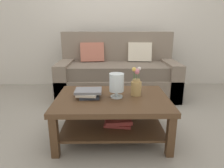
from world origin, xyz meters
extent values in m
plane|color=gray|center=(0.00, 0.00, 0.00)|extent=(10.00, 10.00, 0.00)
cube|color=beige|center=(0.00, 1.65, 1.35)|extent=(6.40, 0.12, 2.70)
cube|color=#7A6B5B|center=(0.08, 0.89, 0.18)|extent=(1.94, 0.90, 0.36)
cube|color=#6E6052|center=(0.08, 0.86, 0.46)|extent=(1.70, 0.74, 0.20)
cube|color=#7A6B5B|center=(0.08, 1.24, 0.71)|extent=(1.94, 0.20, 0.70)
cube|color=#7A6B5B|center=(-0.79, 0.89, 0.30)|extent=(0.20, 0.90, 0.60)
cube|color=#7A6B5B|center=(0.95, 0.89, 0.30)|extent=(0.20, 0.90, 0.60)
cube|color=#B26651|center=(-0.36, 1.10, 0.72)|extent=(0.42, 0.23, 0.34)
cube|color=beige|center=(0.46, 1.10, 0.72)|extent=(0.41, 0.22, 0.34)
cube|color=#4C331E|center=(-0.04, -0.43, 0.43)|extent=(1.16, 0.82, 0.05)
cube|color=#4C331E|center=(-0.56, -0.78, 0.20)|extent=(0.07, 0.07, 0.40)
cube|color=#4C331E|center=(0.49, -0.78, 0.20)|extent=(0.07, 0.07, 0.40)
cube|color=#4C331E|center=(-0.56, -0.07, 0.20)|extent=(0.07, 0.07, 0.40)
cube|color=#4C331E|center=(0.49, -0.07, 0.20)|extent=(0.07, 0.07, 0.40)
cube|color=#4C331E|center=(-0.04, -0.43, 0.14)|extent=(1.04, 0.70, 0.02)
cube|color=#993833|center=(0.03, -0.45, 0.16)|extent=(0.31, 0.24, 0.03)
cube|color=#993833|center=(0.03, -0.44, 0.20)|extent=(0.30, 0.23, 0.04)
cube|color=#2D333D|center=(-0.27, -0.41, 0.47)|extent=(0.21, 0.21, 0.03)
cube|color=beige|center=(-0.29, -0.43, 0.50)|extent=(0.22, 0.22, 0.03)
cube|color=slate|center=(-0.28, -0.42, 0.52)|extent=(0.27, 0.21, 0.03)
cylinder|color=silver|center=(0.01, -0.42, 0.46)|extent=(0.13, 0.13, 0.02)
cylinder|color=silver|center=(0.01, -0.42, 0.49)|extent=(0.04, 0.04, 0.05)
cylinder|color=silver|center=(0.01, -0.42, 0.61)|extent=(0.15, 0.15, 0.18)
sphere|color=slate|center=(-0.01, -0.42, 0.57)|extent=(0.04, 0.04, 0.04)
sphere|color=tan|center=(0.03, -0.41, 0.57)|extent=(0.04, 0.04, 0.04)
cylinder|color=tan|center=(0.22, -0.36, 0.53)|extent=(0.11, 0.11, 0.15)
cylinder|color=tan|center=(0.22, -0.36, 0.61)|extent=(0.08, 0.08, 0.03)
cylinder|color=#426638|center=(0.24, -0.36, 0.68)|extent=(0.01, 0.01, 0.10)
sphere|color=silver|center=(0.24, -0.36, 0.74)|extent=(0.04, 0.04, 0.04)
cylinder|color=#426638|center=(0.22, -0.33, 0.66)|extent=(0.01, 0.01, 0.07)
sphere|color=#C66B7A|center=(0.22, -0.33, 0.71)|extent=(0.05, 0.05, 0.05)
cylinder|color=#426638|center=(0.20, -0.35, 0.67)|extent=(0.01, 0.01, 0.09)
sphere|color=#B28CB7|center=(0.20, -0.35, 0.73)|extent=(0.04, 0.04, 0.04)
cylinder|color=#426638|center=(0.19, -0.37, 0.68)|extent=(0.01, 0.01, 0.09)
sphere|color=gold|center=(0.19, -0.37, 0.74)|extent=(0.04, 0.04, 0.04)
cylinder|color=#426638|center=(0.22, -0.38, 0.66)|extent=(0.01, 0.01, 0.07)
sphere|color=#C66B7A|center=(0.22, -0.38, 0.71)|extent=(0.05, 0.05, 0.05)
camera|label=1|loc=(-0.06, -2.38, 1.17)|focal=32.14mm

